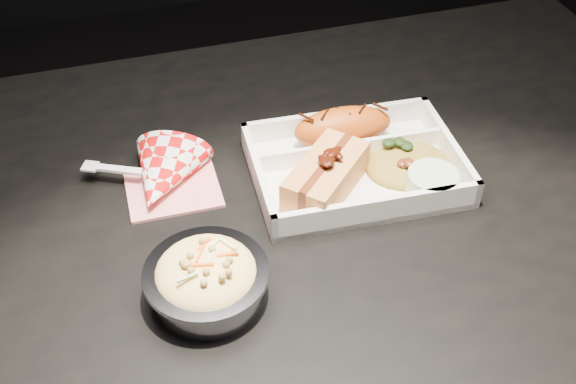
{
  "coord_description": "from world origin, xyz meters",
  "views": [
    {
      "loc": [
        -0.17,
        -0.58,
        1.33
      ],
      "look_at": [
        -0.0,
        -0.02,
        0.81
      ],
      "focal_mm": 45.0,
      "sensor_mm": 36.0,
      "label": 1
    }
  ],
  "objects_px": {
    "dining_table": "(284,269)",
    "fried_pastry": "(343,127)",
    "food_tray": "(355,168)",
    "hotdog": "(326,173)",
    "foil_coleslaw_cup": "(206,278)",
    "napkin_fork": "(162,177)"
  },
  "relations": [
    {
      "from": "food_tray",
      "to": "napkin_fork",
      "type": "relative_size",
      "value": 1.6
    },
    {
      "from": "food_tray",
      "to": "fried_pastry",
      "type": "relative_size",
      "value": 2.05
    },
    {
      "from": "fried_pastry",
      "to": "napkin_fork",
      "type": "height_order",
      "value": "napkin_fork"
    },
    {
      "from": "food_tray",
      "to": "hotdog",
      "type": "xyz_separation_m",
      "value": [
        -0.05,
        -0.02,
        0.02
      ]
    },
    {
      "from": "food_tray",
      "to": "hotdog",
      "type": "bearing_deg",
      "value": -149.23
    },
    {
      "from": "dining_table",
      "to": "foil_coleslaw_cup",
      "type": "height_order",
      "value": "foil_coleslaw_cup"
    },
    {
      "from": "foil_coleslaw_cup",
      "to": "napkin_fork",
      "type": "xyz_separation_m",
      "value": [
        -0.02,
        0.18,
        -0.01
      ]
    },
    {
      "from": "dining_table",
      "to": "napkin_fork",
      "type": "bearing_deg",
      "value": 144.1
    },
    {
      "from": "hotdog",
      "to": "foil_coleslaw_cup",
      "type": "distance_m",
      "value": 0.2
    },
    {
      "from": "food_tray",
      "to": "hotdog",
      "type": "relative_size",
      "value": 2.03
    },
    {
      "from": "fried_pastry",
      "to": "food_tray",
      "type": "bearing_deg",
      "value": -93.22
    },
    {
      "from": "dining_table",
      "to": "foil_coleslaw_cup",
      "type": "bearing_deg",
      "value": -139.75
    },
    {
      "from": "food_tray",
      "to": "dining_table",
      "type": "bearing_deg",
      "value": -152.74
    },
    {
      "from": "fried_pastry",
      "to": "napkin_fork",
      "type": "xyz_separation_m",
      "value": [
        -0.23,
        -0.01,
        -0.02
      ]
    },
    {
      "from": "dining_table",
      "to": "food_tray",
      "type": "relative_size",
      "value": 4.62
    },
    {
      "from": "food_tray",
      "to": "foil_coleslaw_cup",
      "type": "relative_size",
      "value": 2.03
    },
    {
      "from": "hotdog",
      "to": "dining_table",
      "type": "bearing_deg",
      "value": 156.55
    },
    {
      "from": "dining_table",
      "to": "foil_coleslaw_cup",
      "type": "relative_size",
      "value": 9.37
    },
    {
      "from": "napkin_fork",
      "to": "fried_pastry",
      "type": "bearing_deg",
      "value": 28.75
    },
    {
      "from": "hotdog",
      "to": "foil_coleslaw_cup",
      "type": "height_order",
      "value": "same"
    },
    {
      "from": "food_tray",
      "to": "foil_coleslaw_cup",
      "type": "height_order",
      "value": "foil_coleslaw_cup"
    },
    {
      "from": "dining_table",
      "to": "fried_pastry",
      "type": "relative_size",
      "value": 9.47
    }
  ]
}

